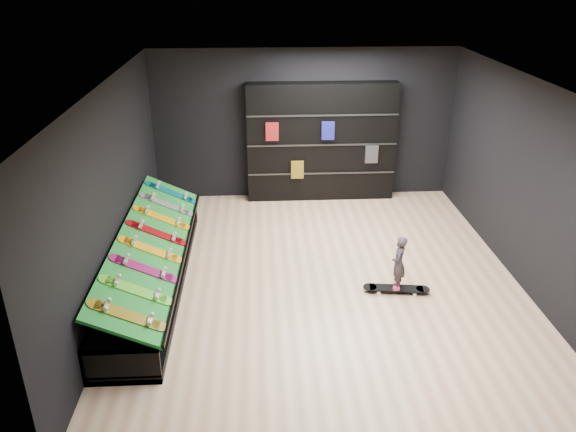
{
  "coord_description": "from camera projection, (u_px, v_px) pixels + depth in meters",
  "views": [
    {
      "loc": [
        -0.93,
        -7.44,
        4.48
      ],
      "look_at": [
        -0.5,
        0.2,
        1.0
      ],
      "focal_mm": 35.0,
      "sensor_mm": 36.0,
      "label": 1
    }
  ],
  "objects": [
    {
      "name": "floor_skateboard",
      "position": [
        396.0,
        290.0,
        8.3
      ],
      "size": [
        1.0,
        0.35,
        0.09
      ],
      "primitive_type": null,
      "rotation": [
        0.0,
        0.0,
        -0.13
      ],
      "color": "black",
      "rests_on": "ground"
    },
    {
      "name": "display_rack",
      "position": [
        153.0,
        270.0,
        8.43
      ],
      "size": [
        0.9,
        4.5,
        0.5
      ],
      "primitive_type": null,
      "color": "black",
      "rests_on": "ground"
    },
    {
      "name": "turf_ramp",
      "position": [
        153.0,
        243.0,
        8.24
      ],
      "size": [
        0.92,
        4.5,
        0.46
      ],
      "primitive_type": "cube",
      "rotation": [
        0.0,
        0.44,
        0.0
      ],
      "color": "#10691F",
      "rests_on": "display_rack"
    },
    {
      "name": "display_board_6",
      "position": [
        167.0,
        205.0,
        9.47
      ],
      "size": [
        0.93,
        0.22,
        0.5
      ],
      "primitive_type": null,
      "rotation": [
        0.0,
        0.44,
        0.0
      ],
      "color": "black",
      "rests_on": "turf_ramp"
    },
    {
      "name": "ceiling",
      "position": [
        326.0,
        84.0,
        7.43
      ],
      "size": [
        6.0,
        7.0,
        0.01
      ],
      "primitive_type": "cube",
      "color": "white",
      "rests_on": "ground"
    },
    {
      "name": "display_board_5",
      "position": [
        162.0,
        218.0,
        8.97
      ],
      "size": [
        0.93,
        0.22,
        0.5
      ],
      "primitive_type": null,
      "rotation": [
        0.0,
        0.44,
        0.0
      ],
      "color": "yellow",
      "rests_on": "turf_ramp"
    },
    {
      "name": "display_board_7",
      "position": [
        171.0,
        192.0,
        9.96
      ],
      "size": [
        0.93,
        0.22,
        0.5
      ],
      "primitive_type": null,
      "rotation": [
        0.0,
        0.44,
        0.0
      ],
      "color": "#0C8C99",
      "rests_on": "turf_ramp"
    },
    {
      "name": "display_board_2",
      "position": [
        144.0,
        269.0,
        7.49
      ],
      "size": [
        0.93,
        0.22,
        0.5
      ],
      "primitive_type": null,
      "rotation": [
        0.0,
        0.44,
        0.0
      ],
      "color": "#E5198C",
      "rests_on": "turf_ramp"
    },
    {
      "name": "wall_front",
      "position": [
        369.0,
        338.0,
        4.87
      ],
      "size": [
        6.0,
        0.02,
        3.0
      ],
      "primitive_type": "cube",
      "color": "black",
      "rests_on": "ground"
    },
    {
      "name": "back_shelving",
      "position": [
        321.0,
        142.0,
        11.21
      ],
      "size": [
        2.96,
        0.35,
        2.37
      ],
      "primitive_type": "cube",
      "color": "black",
      "rests_on": "ground"
    },
    {
      "name": "display_board_4",
      "position": [
        157.0,
        233.0,
        8.48
      ],
      "size": [
        0.93,
        0.22,
        0.5
      ],
      "primitive_type": null,
      "rotation": [
        0.0,
        0.44,
        0.0
      ],
      "color": "red",
      "rests_on": "turf_ramp"
    },
    {
      "name": "wall_left",
      "position": [
        112.0,
        194.0,
        7.89
      ],
      "size": [
        0.02,
        7.0,
        3.0
      ],
      "primitive_type": "cube",
      "color": "black",
      "rests_on": "ground"
    },
    {
      "name": "wall_right",
      "position": [
        527.0,
        185.0,
        8.2
      ],
      "size": [
        0.02,
        7.0,
        3.0
      ],
      "primitive_type": "cube",
      "color": "black",
      "rests_on": "ground"
    },
    {
      "name": "display_board_1",
      "position": [
        136.0,
        290.0,
        7.0
      ],
      "size": [
        0.93,
        0.22,
        0.5
      ],
      "primitive_type": null,
      "rotation": [
        0.0,
        0.44,
        0.0
      ],
      "color": "green",
      "rests_on": "turf_ramp"
    },
    {
      "name": "wall_back",
      "position": [
        304.0,
        125.0,
        11.23
      ],
      "size": [
        6.0,
        0.02,
        3.0
      ],
      "primitive_type": "cube",
      "color": "black",
      "rests_on": "ground"
    },
    {
      "name": "child",
      "position": [
        398.0,
        273.0,
        8.18
      ],
      "size": [
        0.19,
        0.22,
        0.5
      ],
      "primitive_type": "imported",
      "rotation": [
        0.0,
        0.0,
        -1.92
      ],
      "color": "black",
      "rests_on": "floor_skateboard"
    },
    {
      "name": "floor",
      "position": [
        321.0,
        279.0,
        8.67
      ],
      "size": [
        6.0,
        7.0,
        0.01
      ],
      "primitive_type": "cube",
      "color": "beige",
      "rests_on": "ground"
    },
    {
      "name": "display_board_0",
      "position": [
        127.0,
        315.0,
        6.51
      ],
      "size": [
        0.93,
        0.22,
        0.5
      ],
      "primitive_type": null,
      "rotation": [
        0.0,
        0.44,
        0.0
      ],
      "color": "yellow",
      "rests_on": "turf_ramp"
    },
    {
      "name": "display_board_3",
      "position": [
        151.0,
        250.0,
        7.99
      ],
      "size": [
        0.93,
        0.22,
        0.5
      ],
      "primitive_type": null,
      "rotation": [
        0.0,
        0.44,
        0.0
      ],
      "color": "orange",
      "rests_on": "turf_ramp"
    }
  ]
}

